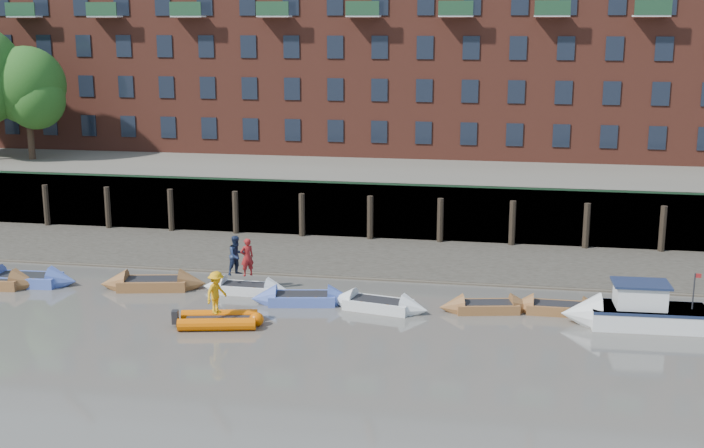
% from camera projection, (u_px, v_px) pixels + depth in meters
% --- Properties ---
extents(ground, '(220.00, 220.00, 0.00)m').
position_uv_depth(ground, '(214.00, 390.00, 30.07)').
color(ground, '#57534C').
rests_on(ground, ground).
extents(foreshore, '(110.00, 8.00, 0.50)m').
position_uv_depth(foreshore, '(323.00, 255.00, 47.34)').
color(foreshore, '#3D382F').
rests_on(foreshore, ground).
extents(mud_band, '(110.00, 1.60, 0.10)m').
position_uv_depth(mud_band, '(308.00, 273.00, 44.08)').
color(mud_band, '#4C4336').
rests_on(mud_band, ground).
extents(river_wall, '(110.00, 1.23, 3.30)m').
position_uv_depth(river_wall, '(338.00, 210.00, 51.19)').
color(river_wall, '#2D2A26').
rests_on(river_wall, ground).
extents(bank_terrace, '(110.00, 28.00, 3.20)m').
position_uv_depth(bank_terrace, '(373.00, 171.00, 64.25)').
color(bank_terrace, '#5E594D').
rests_on(bank_terrace, ground).
extents(apartment_terrace, '(80.60, 15.56, 20.98)m').
position_uv_depth(apartment_terrace, '(376.00, 13.00, 62.69)').
color(apartment_terrace, brown).
rests_on(apartment_terrace, bank_terrace).
extents(rowboat_1, '(5.08, 1.77, 1.45)m').
position_uv_depth(rowboat_1, '(26.00, 280.00, 42.00)').
color(rowboat_1, '#475EB1').
rests_on(rowboat_1, ground).
extents(rowboat_2, '(5.12, 2.38, 1.43)m').
position_uv_depth(rowboat_2, '(153.00, 284.00, 41.37)').
color(rowboat_2, brown).
rests_on(rowboat_2, ground).
extents(rowboat_3, '(4.14, 1.26, 1.20)m').
position_uv_depth(rowboat_3, '(246.00, 288.00, 40.78)').
color(rowboat_3, silver).
rests_on(rowboat_3, ground).
extents(rowboat_4, '(4.72, 2.09, 1.32)m').
position_uv_depth(rowboat_4, '(302.00, 299.00, 39.20)').
color(rowboat_4, '#475EB1').
rests_on(rowboat_4, ground).
extents(rowboat_5, '(4.66, 2.18, 1.30)m').
position_uv_depth(rowboat_5, '(378.00, 305.00, 38.38)').
color(rowboat_5, silver).
rests_on(rowboat_5, ground).
extents(rowboat_6, '(4.30, 2.01, 1.20)m').
position_uv_depth(rowboat_6, '(487.00, 307.00, 38.13)').
color(rowboat_6, brown).
rests_on(rowboat_6, ground).
extents(rowboat_7, '(4.18, 1.25, 1.21)m').
position_uv_depth(rowboat_7, '(558.00, 308.00, 37.96)').
color(rowboat_7, brown).
rests_on(rowboat_7, ground).
extents(rib_tender, '(3.56, 2.26, 0.60)m').
position_uv_depth(rib_tender, '(222.00, 320.00, 36.32)').
color(rib_tender, '#D85801').
rests_on(rib_tender, ground).
extents(motor_launch, '(5.90, 2.11, 2.41)m').
position_uv_depth(motor_launch, '(624.00, 311.00, 36.27)').
color(motor_launch, silver).
rests_on(motor_launch, ground).
extents(person_rower_a, '(0.77, 0.74, 1.77)m').
position_uv_depth(person_rower_a, '(247.00, 257.00, 40.51)').
color(person_rower_a, maroon).
rests_on(person_rower_a, rowboat_3).
extents(person_rower_b, '(1.11, 1.14, 1.86)m').
position_uv_depth(person_rower_b, '(237.00, 255.00, 40.65)').
color(person_rower_b, '#19233F').
rests_on(person_rower_b, rowboat_3).
extents(person_rib_crew, '(1.02, 1.31, 1.78)m').
position_uv_depth(person_rib_crew, '(216.00, 293.00, 36.01)').
color(person_rib_crew, orange).
rests_on(person_rib_crew, rib_tender).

